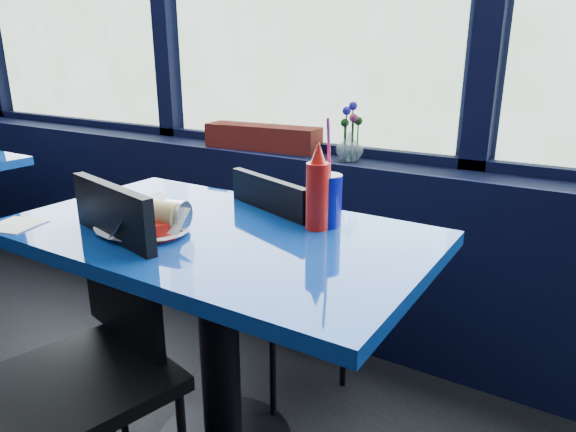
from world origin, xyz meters
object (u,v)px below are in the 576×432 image
object	(u,v)px
food_basket	(143,220)
ketchup_bottle	(318,191)
chair_near_front	(97,338)
near_table	(217,288)
chair_near_back	(277,272)
soda_cup	(326,199)
planter_box	(263,137)
flower_vase	(350,143)

from	to	relation	value
food_basket	ketchup_bottle	distance (m)	0.48
chair_near_front	ketchup_bottle	size ratio (longest dim) A/B	3.65
near_table	ketchup_bottle	xyz separation A→B (m)	(0.24, 0.16, 0.29)
chair_near_back	soda_cup	size ratio (longest dim) A/B	2.75
chair_near_front	chair_near_back	distance (m)	0.66
chair_near_back	planter_box	xyz separation A→B (m)	(-0.42, 0.53, 0.36)
chair_near_front	planter_box	world-z (taller)	planter_box
flower_vase	ketchup_bottle	xyz separation A→B (m)	(0.23, -0.67, -0.01)
food_basket	soda_cup	size ratio (longest dim) A/B	0.94
chair_near_front	ketchup_bottle	distance (m)	0.70
ketchup_bottle	chair_near_back	bearing A→B (deg)	145.12
near_table	planter_box	world-z (taller)	planter_box
near_table	ketchup_bottle	bearing A→B (deg)	32.73
chair_near_back	flower_vase	distance (m)	0.63
near_table	flower_vase	size ratio (longest dim) A/B	5.11
planter_box	soda_cup	size ratio (longest dim) A/B	1.74
chair_near_back	planter_box	size ratio (longest dim) A/B	1.59
food_basket	chair_near_back	bearing A→B (deg)	86.90
near_table	soda_cup	bearing A→B (deg)	38.20
chair_near_back	flower_vase	world-z (taller)	flower_vase
planter_box	flower_vase	bearing A→B (deg)	-9.36
near_table	planter_box	xyz separation A→B (m)	(-0.43, 0.86, 0.29)
flower_vase	food_basket	bearing A→B (deg)	-99.77
food_basket	ketchup_bottle	xyz separation A→B (m)	(0.39, 0.28, 0.07)
chair_near_back	flower_vase	xyz separation A→B (m)	(0.02, 0.50, 0.38)
planter_box	ketchup_bottle	world-z (taller)	ketchup_bottle
chair_near_front	flower_vase	bearing A→B (deg)	95.60
near_table	soda_cup	size ratio (longest dim) A/B	3.87
food_basket	ketchup_bottle	size ratio (longest dim) A/B	1.18
chair_near_front	food_basket	world-z (taller)	chair_near_front
chair_near_front	chair_near_back	xyz separation A→B (m)	(0.14, 0.64, -0.03)
near_table	ketchup_bottle	world-z (taller)	ketchup_bottle
planter_box	chair_near_back	bearing A→B (deg)	-56.78
near_table	flower_vase	xyz separation A→B (m)	(0.02, 0.83, 0.30)
food_basket	flower_vase	bearing A→B (deg)	94.37
flower_vase	food_basket	xyz separation A→B (m)	(-0.16, -0.95, -0.09)
food_basket	ketchup_bottle	bearing A→B (deg)	49.59
chair_near_front	chair_near_back	world-z (taller)	chair_near_front
planter_box	ketchup_bottle	xyz separation A→B (m)	(0.67, -0.71, 0.00)
food_basket	soda_cup	distance (m)	0.51
near_table	soda_cup	xyz separation A→B (m)	(0.25, 0.19, 0.26)
near_table	food_basket	bearing A→B (deg)	-140.43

